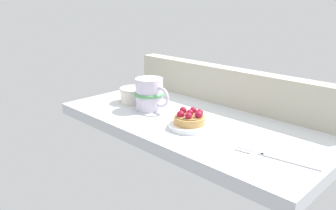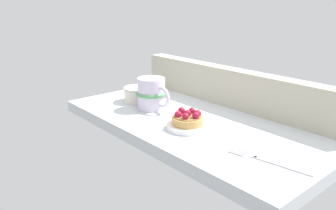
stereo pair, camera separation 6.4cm
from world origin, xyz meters
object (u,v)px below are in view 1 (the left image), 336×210
object	(u,v)px
dessert_fork	(275,157)
dessert_plate	(190,126)
sugar_bowl	(133,95)
coffee_mug	(150,94)
raspberry_tart	(190,118)

from	to	relation	value
dessert_fork	dessert_plate	bearing A→B (deg)	179.04
dessert_fork	sugar_bowl	bearing A→B (deg)	175.07
dessert_plate	dessert_fork	world-z (taller)	dessert_plate
dessert_fork	sugar_bowl	size ratio (longest dim) A/B	2.06
dessert_plate	coffee_mug	world-z (taller)	coffee_mug
sugar_bowl	coffee_mug	bearing A→B (deg)	-6.11
raspberry_tart	dessert_fork	distance (cm)	22.98
raspberry_tart	dessert_fork	bearing A→B (deg)	-1.03
coffee_mug	dessert_fork	size ratio (longest dim) A/B	0.72
dessert_plate	dessert_fork	distance (cm)	22.88
raspberry_tart	sugar_bowl	world-z (taller)	raspberry_tart
coffee_mug	sugar_bowl	size ratio (longest dim) A/B	1.48
dessert_plate	sugar_bowl	distance (cm)	26.50
sugar_bowl	dessert_fork	bearing A→B (deg)	-4.93
raspberry_tart	coffee_mug	size ratio (longest dim) A/B	0.63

